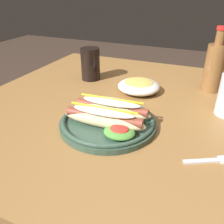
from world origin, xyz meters
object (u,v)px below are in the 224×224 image
at_px(soda_cup, 90,64).
at_px(side_bowl, 139,86).
at_px(fork, 214,160).
at_px(glass_bottle, 214,66).
at_px(hot_dog_plate, 108,119).

height_order(soda_cup, side_bowl, soda_cup).
bearing_deg(side_bowl, fork, -48.50).
distance_m(soda_cup, side_bowl, 0.24).
relative_size(soda_cup, glass_bottle, 0.56).
bearing_deg(soda_cup, glass_bottle, 8.19).
xyz_separation_m(hot_dog_plate, fork, (0.28, -0.04, -0.02)).
xyz_separation_m(glass_bottle, side_bowl, (-0.24, -0.12, -0.07)).
height_order(glass_bottle, side_bowl, glass_bottle).
bearing_deg(soda_cup, fork, -35.97).
relative_size(hot_dog_plate, soda_cup, 2.09).
bearing_deg(side_bowl, hot_dog_plate, -90.85).
distance_m(hot_dog_plate, side_bowl, 0.27).
bearing_deg(side_bowl, glass_bottle, 26.12).
xyz_separation_m(soda_cup, glass_bottle, (0.47, 0.07, 0.03)).
distance_m(fork, soda_cup, 0.63).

